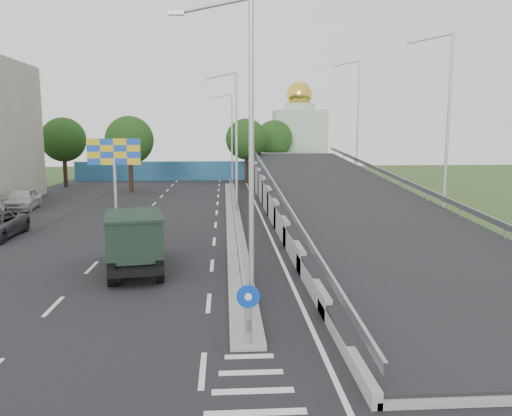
{
  "coord_description": "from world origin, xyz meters",
  "views": [
    {
      "loc": [
        -0.62,
        -10.79,
        5.91
      ],
      "look_at": [
        0.96,
        13.78,
        2.2
      ],
      "focal_mm": 35.0,
      "sensor_mm": 36.0,
      "label": 1
    }
  ],
  "objects": [
    {
      "name": "lamp_post_mid",
      "position": [
        0.11,
        26.0,
        5.81
      ],
      "size": [
        2.74,
        0.18,
        10.08
      ],
      "color": "#B2B5B7",
      "rests_on": "median"
    },
    {
      "name": "median_guardrail",
      "position": [
        0.0,
        24.0,
        0.75
      ],
      "size": [
        0.09,
        44.0,
        0.71
      ],
      "color": "gray",
      "rests_on": "median"
    },
    {
      "name": "parked_car_e",
      "position": [
        -16.2,
        28.43,
        0.86
      ],
      "size": [
        2.62,
        5.26,
        1.72
      ],
      "primitive_type": "imported",
      "rotation": [
        0.0,
        0.0,
        0.12
      ],
      "color": "#AEAFAB",
      "rests_on": "ground"
    },
    {
      "name": "road_surface",
      "position": [
        -3.0,
        20.0,
        0.0
      ],
      "size": [
        26.0,
        90.0,
        0.04
      ],
      "primitive_type": "cube",
      "color": "black",
      "rests_on": "ground"
    },
    {
      "name": "tree_left_far",
      "position": [
        -18.0,
        45.0,
        5.18
      ],
      "size": [
        4.8,
        4.8,
        7.6
      ],
      "color": "black",
      "rests_on": "ground"
    },
    {
      "name": "sign_bollard",
      "position": [
        0.0,
        2.17,
        1.03
      ],
      "size": [
        0.64,
        0.23,
        1.67
      ],
      "color": "black",
      "rests_on": "median"
    },
    {
      "name": "median",
      "position": [
        0.0,
        24.0,
        0.1
      ],
      "size": [
        1.0,
        44.0,
        0.2
      ],
      "primitive_type": "cube",
      "color": "gray",
      "rests_on": "ground"
    },
    {
      "name": "blue_wall",
      "position": [
        -4.0,
        52.0,
        1.2
      ],
      "size": [
        30.0,
        0.5,
        2.4
      ],
      "primitive_type": "cube",
      "color": "#21637A",
      "rests_on": "ground"
    },
    {
      "name": "lamp_post_near",
      "position": [
        0.11,
        6.0,
        5.81
      ],
      "size": [
        2.74,
        0.18,
        10.08
      ],
      "color": "#B2B5B7",
      "rests_on": "median"
    },
    {
      "name": "dump_truck",
      "position": [
        -4.55,
        10.67,
        1.42
      ],
      "size": [
        3.18,
        6.13,
        2.57
      ],
      "rotation": [
        0.0,
        0.0,
        0.19
      ],
      "color": "black",
      "rests_on": "ground"
    },
    {
      "name": "ground",
      "position": [
        0.0,
        0.0,
        0.0
      ],
      "size": [
        160.0,
        160.0,
        0.0
      ],
      "primitive_type": "plane",
      "color": "#2D4C1E",
      "rests_on": "ground"
    },
    {
      "name": "overpass_ramp",
      "position": [
        7.5,
        24.0,
        1.75
      ],
      "size": [
        10.0,
        50.0,
        3.5
      ],
      "color": "gray",
      "rests_on": "ground"
    },
    {
      "name": "tree_median_far",
      "position": [
        2.0,
        48.0,
        5.18
      ],
      "size": [
        4.8,
        4.8,
        7.6
      ],
      "color": "black",
      "rests_on": "ground"
    },
    {
      "name": "church",
      "position": [
        10.0,
        60.0,
        5.31
      ],
      "size": [
        7.0,
        7.0,
        13.8
      ],
      "color": "#B2CCAD",
      "rests_on": "ground"
    },
    {
      "name": "tree_ramp_far",
      "position": [
        6.0,
        55.0,
        5.18
      ],
      "size": [
        4.8,
        4.8,
        7.6
      ],
      "color": "black",
      "rests_on": "ground"
    },
    {
      "name": "tree_left_mid",
      "position": [
        -10.0,
        40.0,
        5.18
      ],
      "size": [
        4.8,
        4.8,
        7.6
      ],
      "color": "black",
      "rests_on": "ground"
    },
    {
      "name": "lamp_post_far",
      "position": [
        0.11,
        46.0,
        5.81
      ],
      "size": [
        2.74,
        0.18,
        10.08
      ],
      "color": "#B2B5B7",
      "rests_on": "median"
    },
    {
      "name": "billboard",
      "position": [
        -9.0,
        28.0,
        4.19
      ],
      "size": [
        4.0,
        0.24,
        5.5
      ],
      "color": "#B2B5B7",
      "rests_on": "ground"
    }
  ]
}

